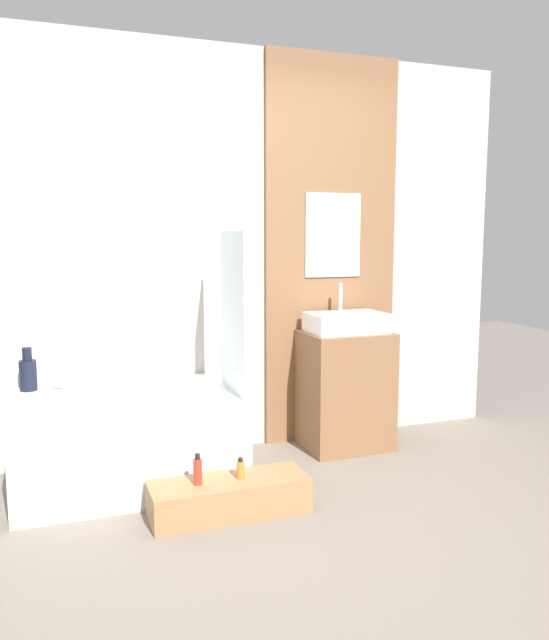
{
  "coord_description": "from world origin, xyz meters",
  "views": [
    {
      "loc": [
        -1.0,
        -2.36,
        1.42
      ],
      "look_at": [
        0.11,
        0.68,
        0.97
      ],
      "focal_mm": 35.0,
      "sensor_mm": 36.0,
      "label": 1
    }
  ],
  "objects_px": {
    "sink": "(346,322)",
    "bottle_soap_primary": "(198,471)",
    "wooden_step_bench": "(229,497)",
    "vase_round_light": "(61,380)",
    "bathtub": "(128,439)",
    "bottle_soap_secondary": "(240,469)",
    "vase_tall_dark": "(28,373)"
  },
  "relations": [
    {
      "from": "vase_tall_dark",
      "to": "vase_round_light",
      "type": "distance_m",
      "value": 0.18
    },
    {
      "from": "wooden_step_bench",
      "to": "vase_round_light",
      "type": "bearing_deg",
      "value": 132.09
    },
    {
      "from": "bathtub",
      "to": "wooden_step_bench",
      "type": "bearing_deg",
      "value": -52.57
    },
    {
      "from": "wooden_step_bench",
      "to": "bottle_soap_secondary",
      "type": "relative_size",
      "value": 7.42
    },
    {
      "from": "vase_round_light",
      "to": "wooden_step_bench",
      "type": "bearing_deg",
      "value": -47.91
    },
    {
      "from": "wooden_step_bench",
      "to": "vase_round_light",
      "type": "xyz_separation_m",
      "value": [
        -0.78,
        0.86,
        0.48
      ]
    },
    {
      "from": "bathtub",
      "to": "vase_round_light",
      "type": "height_order",
      "value": "vase_round_light"
    },
    {
      "from": "vase_round_light",
      "to": "bottle_soap_secondary",
      "type": "relative_size",
      "value": 0.93
    },
    {
      "from": "sink",
      "to": "vase_round_light",
      "type": "xyz_separation_m",
      "value": [
        -1.79,
        0.14,
        -0.27
      ]
    },
    {
      "from": "bottle_soap_secondary",
      "to": "vase_round_light",
      "type": "bearing_deg",
      "value": 134.24
    },
    {
      "from": "vase_tall_dark",
      "to": "vase_round_light",
      "type": "relative_size",
      "value": 2.47
    },
    {
      "from": "bathtub",
      "to": "vase_round_light",
      "type": "distance_m",
      "value": 0.55
    },
    {
      "from": "bottle_soap_primary",
      "to": "vase_tall_dark",
      "type": "bearing_deg",
      "value": 132.51
    },
    {
      "from": "sink",
      "to": "vase_tall_dark",
      "type": "distance_m",
      "value": 1.98
    },
    {
      "from": "bottle_soap_primary",
      "to": "bottle_soap_secondary",
      "type": "xyz_separation_m",
      "value": [
        0.22,
        -0.0,
        -0.02
      ]
    },
    {
      "from": "vase_tall_dark",
      "to": "bottle_soap_primary",
      "type": "xyz_separation_m",
      "value": [
        0.79,
        -0.86,
        -0.38
      ]
    },
    {
      "from": "vase_tall_dark",
      "to": "bottle_soap_secondary",
      "type": "xyz_separation_m",
      "value": [
        1.01,
        -0.86,
        -0.4
      ]
    },
    {
      "from": "wooden_step_bench",
      "to": "sink",
      "type": "height_order",
      "value": "sink"
    },
    {
      "from": "wooden_step_bench",
      "to": "bottle_soap_primary",
      "type": "bearing_deg",
      "value": 180.0
    },
    {
      "from": "bottle_soap_primary",
      "to": "bottle_soap_secondary",
      "type": "bearing_deg",
      "value": -0.0
    },
    {
      "from": "wooden_step_bench",
      "to": "bottle_soap_primary",
      "type": "distance_m",
      "value": 0.23
    },
    {
      "from": "wooden_step_bench",
      "to": "bottle_soap_primary",
      "type": "xyz_separation_m",
      "value": [
        -0.16,
        0.0,
        0.16
      ]
    },
    {
      "from": "vase_round_light",
      "to": "vase_tall_dark",
      "type": "bearing_deg",
      "value": 179.04
    },
    {
      "from": "bathtub",
      "to": "bottle_soap_primary",
      "type": "distance_m",
      "value": 0.63
    },
    {
      "from": "bathtub",
      "to": "vase_tall_dark",
      "type": "xyz_separation_m",
      "value": [
        -0.52,
        0.3,
        0.36
      ]
    },
    {
      "from": "sink",
      "to": "bottle_soap_primary",
      "type": "distance_m",
      "value": 1.5
    },
    {
      "from": "bathtub",
      "to": "wooden_step_bench",
      "type": "relative_size",
      "value": 1.52
    },
    {
      "from": "wooden_step_bench",
      "to": "sink",
      "type": "xyz_separation_m",
      "value": [
        1.01,
        0.72,
        0.76
      ]
    },
    {
      "from": "wooden_step_bench",
      "to": "vase_round_light",
      "type": "distance_m",
      "value": 1.26
    },
    {
      "from": "bathtub",
      "to": "sink",
      "type": "distance_m",
      "value": 1.57
    },
    {
      "from": "bathtub",
      "to": "vase_round_light",
      "type": "xyz_separation_m",
      "value": [
        -0.34,
        0.29,
        0.31
      ]
    },
    {
      "from": "wooden_step_bench",
      "to": "bottle_soap_secondary",
      "type": "distance_m",
      "value": 0.15
    }
  ]
}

